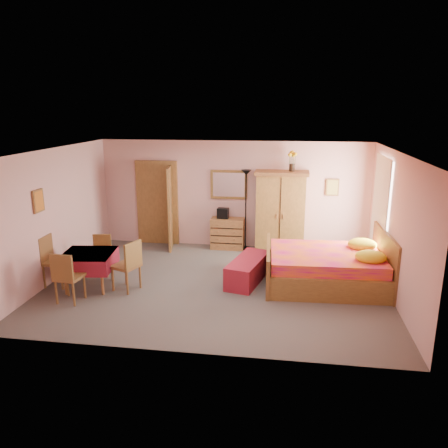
% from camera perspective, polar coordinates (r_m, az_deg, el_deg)
% --- Properties ---
extents(floor, '(6.50, 6.50, 0.00)m').
position_cam_1_polar(floor, '(8.66, -0.95, -7.86)').
color(floor, '#6A635D').
rests_on(floor, ground).
extents(ceiling, '(6.50, 6.50, 0.00)m').
position_cam_1_polar(ceiling, '(8.01, -1.03, 9.53)').
color(ceiling, brown).
rests_on(ceiling, wall_back).
extents(wall_back, '(6.50, 0.10, 2.60)m').
position_cam_1_polar(wall_back, '(10.65, 1.18, 3.84)').
color(wall_back, '#DFA6A1').
rests_on(wall_back, floor).
extents(wall_front, '(6.50, 0.10, 2.60)m').
position_cam_1_polar(wall_front, '(5.90, -4.92, -5.56)').
color(wall_front, '#DFA6A1').
rests_on(wall_front, floor).
extents(wall_left, '(0.10, 5.00, 2.60)m').
position_cam_1_polar(wall_left, '(9.32, -21.13, 1.19)').
color(wall_left, '#DFA6A1').
rests_on(wall_left, floor).
extents(wall_right, '(0.10, 5.00, 2.60)m').
position_cam_1_polar(wall_right, '(8.37, 21.55, -0.34)').
color(wall_right, '#DFA6A1').
rests_on(wall_right, floor).
extents(doorway, '(1.06, 0.12, 2.15)m').
position_cam_1_polar(doorway, '(11.07, -8.66, 2.65)').
color(doorway, '#9E6B35').
rests_on(doorway, floor).
extents(window, '(0.08, 1.40, 1.95)m').
position_cam_1_polar(window, '(9.47, 19.82, 2.45)').
color(window, white).
rests_on(window, wall_right).
extents(picture_left, '(0.04, 0.32, 0.42)m').
position_cam_1_polar(picture_left, '(8.72, -23.10, 2.79)').
color(picture_left, orange).
rests_on(picture_left, wall_left).
extents(picture_back, '(0.30, 0.04, 0.40)m').
position_cam_1_polar(picture_back, '(10.55, 13.97, 4.67)').
color(picture_back, '#D8BF59').
rests_on(picture_back, wall_back).
extents(chest_of_drawers, '(0.80, 0.41, 0.76)m').
position_cam_1_polar(chest_of_drawers, '(10.66, 0.46, -1.24)').
color(chest_of_drawers, '#9A6234').
rests_on(chest_of_drawers, floor).
extents(wall_mirror, '(0.89, 0.07, 0.70)m').
position_cam_1_polar(wall_mirror, '(10.60, 0.63, 5.17)').
color(wall_mirror, silver).
rests_on(wall_mirror, wall_back).
extents(stereo, '(0.28, 0.21, 0.25)m').
position_cam_1_polar(stereo, '(10.56, -0.13, 1.42)').
color(stereo, black).
rests_on(stereo, chest_of_drawers).
extents(floor_lamp, '(0.27, 0.27, 1.95)m').
position_cam_1_polar(floor_lamp, '(10.47, 2.85, 1.80)').
color(floor_lamp, black).
rests_on(floor_lamp, floor).
extents(wardrobe, '(1.25, 0.67, 1.94)m').
position_cam_1_polar(wardrobe, '(10.36, 7.40, 1.53)').
color(wardrobe, '#AA7D39').
rests_on(wardrobe, floor).
extents(sunflower_vase, '(0.19, 0.19, 0.47)m').
position_cam_1_polar(sunflower_vase, '(10.19, 8.89, 8.14)').
color(sunflower_vase, yellow).
rests_on(sunflower_vase, wardrobe).
extents(bed, '(2.40, 1.93, 1.08)m').
position_cam_1_polar(bed, '(8.70, 13.13, -4.36)').
color(bed, '#CB136E').
rests_on(bed, floor).
extents(bench, '(0.83, 1.47, 0.46)m').
position_cam_1_polar(bench, '(8.75, 3.17, -5.99)').
color(bench, maroon).
rests_on(bench, floor).
extents(dining_table, '(1.06, 1.06, 0.69)m').
position_cam_1_polar(dining_table, '(8.79, -17.18, -5.79)').
color(dining_table, maroon).
rests_on(dining_table, floor).
extents(chair_south, '(0.47, 0.47, 0.94)m').
position_cam_1_polar(chair_south, '(8.24, -19.54, -6.46)').
color(chair_south, brown).
rests_on(chair_south, floor).
extents(chair_north, '(0.43, 0.43, 0.82)m').
position_cam_1_polar(chair_north, '(9.34, -15.77, -4.01)').
color(chair_north, olive).
rests_on(chair_north, floor).
extents(chair_west, '(0.46, 0.46, 0.99)m').
position_cam_1_polar(chair_west, '(9.04, -21.02, -4.54)').
color(chair_west, olive).
rests_on(chair_west, floor).
extents(chair_east, '(0.57, 0.57, 0.97)m').
position_cam_1_polar(chair_east, '(8.45, -12.71, -5.28)').
color(chair_east, '#915F31').
rests_on(chair_east, floor).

